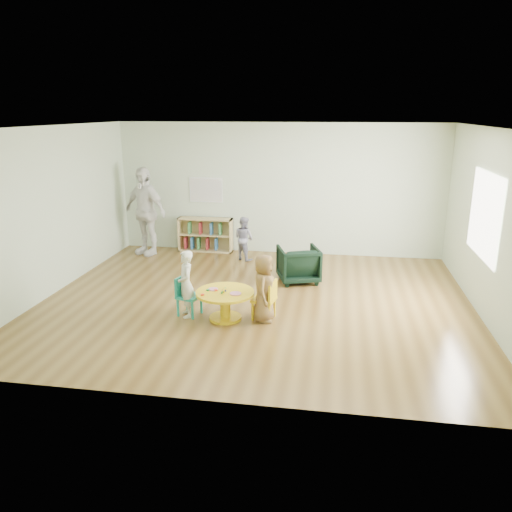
# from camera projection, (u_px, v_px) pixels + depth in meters

# --- Properties ---
(room) EXTENTS (7.10, 7.00, 2.80)m
(room) POSITION_uv_depth(u_px,v_px,m) (257.00, 187.00, 7.73)
(room) COLOR brown
(room) RESTS_ON ground
(activity_table) EXTENTS (0.88, 0.88, 0.48)m
(activity_table) POSITION_uv_depth(u_px,v_px,m) (225.00, 300.00, 7.48)
(activity_table) COLOR yellow
(activity_table) RESTS_ON ground
(kid_chair_left) EXTENTS (0.40, 0.40, 0.60)m
(kid_chair_left) POSITION_uv_depth(u_px,v_px,m) (187.00, 294.00, 7.65)
(kid_chair_left) COLOR teal
(kid_chair_left) RESTS_ON ground
(kid_chair_right) EXTENTS (0.38, 0.38, 0.61)m
(kid_chair_right) POSITION_uv_depth(u_px,v_px,m) (267.00, 298.00, 7.47)
(kid_chair_right) COLOR yellow
(kid_chair_right) RESTS_ON ground
(bookshelf) EXTENTS (1.20, 0.30, 0.75)m
(bookshelf) POSITION_uv_depth(u_px,v_px,m) (205.00, 235.00, 11.12)
(bookshelf) COLOR tan
(bookshelf) RESTS_ON ground
(alphabet_poster) EXTENTS (0.74, 0.01, 0.54)m
(alphabet_poster) POSITION_uv_depth(u_px,v_px,m) (206.00, 190.00, 10.96)
(alphabet_poster) COLOR white
(alphabet_poster) RESTS_ON ground
(armchair) EXTENTS (0.89, 0.90, 0.66)m
(armchair) POSITION_uv_depth(u_px,v_px,m) (298.00, 264.00, 9.12)
(armchair) COLOR black
(armchair) RESTS_ON ground
(child_left) EXTENTS (0.38, 0.44, 1.03)m
(child_left) POSITION_uv_depth(u_px,v_px,m) (186.00, 284.00, 7.53)
(child_left) COLOR silver
(child_left) RESTS_ON ground
(child_right) EXTENTS (0.34, 0.51, 1.03)m
(child_right) POSITION_uv_depth(u_px,v_px,m) (264.00, 288.00, 7.36)
(child_right) COLOR #C99116
(child_right) RESTS_ON ground
(toddler) EXTENTS (0.56, 0.53, 0.92)m
(toddler) POSITION_uv_depth(u_px,v_px,m) (244.00, 238.00, 10.43)
(toddler) COLOR #1C1D46
(toddler) RESTS_ON ground
(adult_caretaker) EXTENTS (1.20, 0.88, 1.90)m
(adult_caretaker) POSITION_uv_depth(u_px,v_px,m) (145.00, 211.00, 10.72)
(adult_caretaker) COLOR white
(adult_caretaker) RESTS_ON ground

